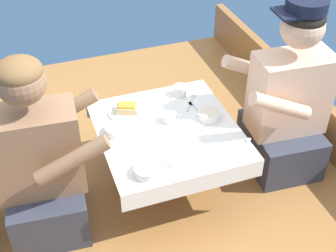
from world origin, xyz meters
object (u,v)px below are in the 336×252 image
object	(u,v)px
person_port	(41,165)
sandwich	(127,108)
coffee_cup_starboard	(170,117)
person_starboard	(287,104)
coffee_cup_port	(180,90)

from	to	relation	value
person_port	sandwich	xyz separation A→B (m)	(0.49, 0.28, 0.02)
coffee_cup_starboard	person_port	bearing A→B (deg)	-169.08
person_starboard	sandwich	size ratio (longest dim) A/B	7.80
person_starboard	person_port	bearing A→B (deg)	4.66
coffee_cup_port	coffee_cup_starboard	size ratio (longest dim) A/B	1.10
sandwich	coffee_cup_starboard	size ratio (longest dim) A/B	1.37
person_port	person_starboard	size ratio (longest dim) A/B	0.94
sandwich	person_port	bearing A→B (deg)	-150.77
coffee_cup_starboard	coffee_cup_port	bearing A→B (deg)	56.49
sandwich	coffee_cup_starboard	world-z (taller)	sandwich
coffee_cup_starboard	person_starboard	bearing A→B (deg)	-11.34
person_port	coffee_cup_starboard	size ratio (longest dim) A/B	10.10
person_port	person_starboard	world-z (taller)	person_starboard
person_port	coffee_cup_port	xyz separation A→B (m)	(0.82, 0.34, 0.02)
person_starboard	coffee_cup_port	world-z (taller)	person_starboard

